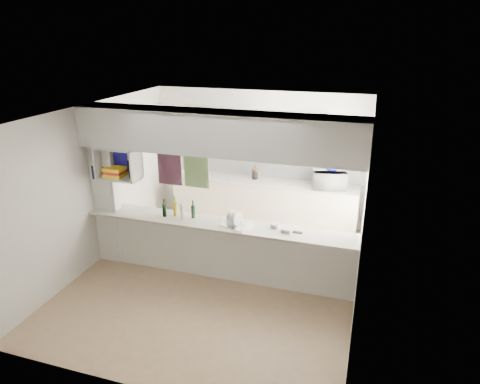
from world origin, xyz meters
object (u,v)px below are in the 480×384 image
at_px(bowl, 332,169).
at_px(dish_rack, 236,220).
at_px(microwave, 330,179).
at_px(wine_bottles, 179,210).

relative_size(bowl, dish_rack, 0.45).
relative_size(microwave, bowl, 2.61).
distance_m(microwave, bowl, 0.19).
bearing_deg(microwave, dish_rack, 48.24).
bearing_deg(microwave, wine_bottles, 31.38).
bearing_deg(wine_bottles, bowl, 44.49).
height_order(microwave, wine_bottles, microwave).
distance_m(microwave, wine_bottles, 2.92).
bearing_deg(bowl, wine_bottles, -135.51).
bearing_deg(wine_bottles, microwave, 44.68).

